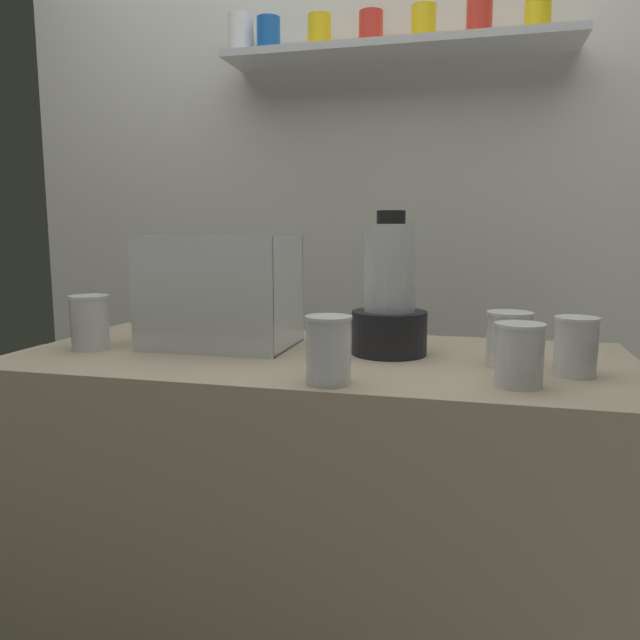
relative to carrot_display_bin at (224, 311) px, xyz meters
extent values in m
cube|color=tan|center=(0.25, -0.04, -0.54)|extent=(1.40, 0.64, 0.90)
cube|color=silver|center=(0.25, 0.73, 0.26)|extent=(2.60, 0.04, 2.50)
cube|color=silver|center=(0.33, 0.61, 0.75)|extent=(1.10, 0.20, 0.02)
cylinder|color=#1959B2|center=(-0.08, 0.60, 0.82)|extent=(0.08, 0.08, 0.11)
cylinder|color=yellow|center=(0.08, 0.62, 0.82)|extent=(0.08, 0.08, 0.11)
cylinder|color=red|center=(0.25, 0.62, 0.82)|extent=(0.08, 0.08, 0.11)
cylinder|color=yellow|center=(0.41, 0.61, 0.82)|extent=(0.08, 0.08, 0.11)
cylinder|color=red|center=(0.58, 0.60, 0.82)|extent=(0.08, 0.08, 0.11)
cylinder|color=yellow|center=(0.74, 0.60, 0.82)|extent=(0.08, 0.08, 0.11)
cylinder|color=white|center=(-0.18, 0.61, 0.83)|extent=(0.08, 0.08, 0.13)
cube|color=white|center=(-0.01, 0.00, -0.08)|extent=(0.35, 0.24, 0.01)
cube|color=white|center=(-0.01, -0.12, 0.05)|extent=(0.35, 0.01, 0.27)
cube|color=white|center=(-0.01, 0.12, 0.05)|extent=(0.35, 0.01, 0.27)
cube|color=white|center=(-0.18, 0.00, 0.05)|extent=(0.01, 0.24, 0.27)
cube|color=white|center=(0.17, 0.00, 0.05)|extent=(0.01, 0.24, 0.27)
cone|color=orange|center=(-0.05, 0.03, -0.07)|extent=(0.15, 0.10, 0.02)
cone|color=orange|center=(0.01, -0.02, -0.06)|extent=(0.13, 0.14, 0.03)
cone|color=orange|center=(-0.01, 0.00, -0.06)|extent=(0.05, 0.20, 0.03)
cone|color=orange|center=(-0.03, 0.00, -0.06)|extent=(0.04, 0.19, 0.03)
cone|color=orange|center=(0.06, -0.02, -0.03)|extent=(0.18, 0.11, 0.03)
cone|color=orange|center=(0.06, 0.01, -0.03)|extent=(0.14, 0.17, 0.03)
cone|color=orange|center=(0.05, 0.02, -0.03)|extent=(0.15, 0.08, 0.03)
cylinder|color=black|center=(0.41, 0.00, -0.04)|extent=(0.17, 0.17, 0.10)
cylinder|color=silver|center=(0.41, 0.00, 0.11)|extent=(0.12, 0.12, 0.20)
cylinder|color=yellow|center=(0.41, 0.00, 0.03)|extent=(0.11, 0.11, 0.04)
cylinder|color=black|center=(0.41, 0.00, 0.23)|extent=(0.06, 0.06, 0.03)
cylinder|color=white|center=(-0.30, -0.12, -0.02)|extent=(0.09, 0.09, 0.12)
cylinder|color=orange|center=(-0.30, -0.12, -0.04)|extent=(0.08, 0.08, 0.09)
cylinder|color=white|center=(-0.30, -0.12, 0.04)|extent=(0.09, 0.09, 0.01)
cylinder|color=white|center=(0.34, -0.30, -0.03)|extent=(0.08, 0.08, 0.12)
cylinder|color=orange|center=(0.34, -0.30, -0.04)|extent=(0.08, 0.08, 0.10)
cylinder|color=white|center=(0.34, -0.30, 0.04)|extent=(0.09, 0.09, 0.01)
cylinder|color=white|center=(0.67, -0.06, -0.03)|extent=(0.09, 0.09, 0.11)
cylinder|color=red|center=(0.67, -0.06, -0.05)|extent=(0.08, 0.08, 0.08)
cylinder|color=white|center=(0.67, -0.06, 0.03)|extent=(0.09, 0.09, 0.01)
cylinder|color=white|center=(0.68, -0.23, -0.03)|extent=(0.09, 0.09, 0.11)
cylinder|color=orange|center=(0.68, -0.23, -0.06)|extent=(0.08, 0.08, 0.06)
cylinder|color=white|center=(0.68, -0.23, 0.03)|extent=(0.09, 0.09, 0.01)
cylinder|color=white|center=(0.79, -0.12, -0.03)|extent=(0.08, 0.08, 0.11)
cylinder|color=maroon|center=(0.79, -0.12, -0.04)|extent=(0.08, 0.08, 0.09)
cylinder|color=white|center=(0.79, -0.12, 0.03)|extent=(0.09, 0.09, 0.01)
camera|label=1|loc=(0.60, -1.38, 0.20)|focal=34.26mm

